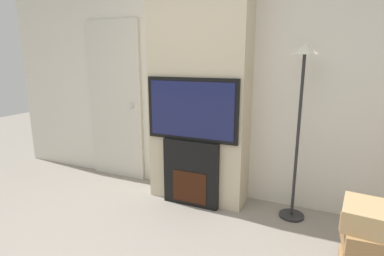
% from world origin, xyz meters
% --- Properties ---
extents(wall_back, '(6.00, 0.06, 2.70)m').
position_xyz_m(wall_back, '(0.00, 2.03, 1.35)').
color(wall_back, silver).
rests_on(wall_back, ground_plane).
extents(chimney_breast, '(1.09, 0.40, 2.70)m').
position_xyz_m(chimney_breast, '(0.00, 1.80, 1.35)').
color(chimney_breast, beige).
rests_on(chimney_breast, ground_plane).
extents(fireplace, '(0.63, 0.15, 0.74)m').
position_xyz_m(fireplace, '(0.00, 1.60, 0.37)').
color(fireplace, black).
rests_on(fireplace, ground_plane).
extents(television, '(1.02, 0.07, 0.67)m').
position_xyz_m(television, '(0.00, 1.60, 1.07)').
color(television, black).
rests_on(television, fireplace).
extents(floor_lamp, '(0.25, 0.25, 1.73)m').
position_xyz_m(floor_lamp, '(1.06, 1.75, 1.25)').
color(floor_lamp, '#262628').
rests_on(floor_lamp, ground_plane).
extents(box_stack, '(0.50, 0.43, 0.61)m').
position_xyz_m(box_stack, '(1.68, 0.97, 0.31)').
color(box_stack, '#A37A4C').
rests_on(box_stack, ground_plane).
extents(entry_door, '(0.81, 0.09, 2.08)m').
position_xyz_m(entry_door, '(-1.29, 1.97, 1.04)').
color(entry_door, beige).
rests_on(entry_door, ground_plane).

